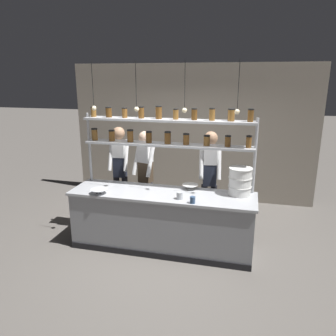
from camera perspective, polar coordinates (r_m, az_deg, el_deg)
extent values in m
plane|color=#5B5651|center=(5.39, -1.01, -13.54)|extent=(40.00, 40.00, 0.00)
cube|color=#9E9384|center=(7.14, 3.94, 6.13)|extent=(5.24, 0.12, 2.90)
cube|color=gray|center=(5.19, -1.03, -9.30)|extent=(2.78, 0.72, 0.88)
cube|color=#ADAFB5|center=(5.01, -1.06, -4.53)|extent=(2.84, 0.76, 0.04)
cube|color=black|center=(5.06, -2.12, -15.00)|extent=(2.78, 0.03, 0.10)
cylinder|color=#ADAFB5|center=(5.73, -13.22, -0.96)|extent=(0.04, 0.04, 2.06)
cylinder|color=#ADAFB5|center=(5.13, 14.55, -3.04)|extent=(0.04, 0.04, 2.06)
cube|color=#ADAFB5|center=(5.13, -0.14, 4.07)|extent=(2.68, 0.28, 0.04)
cylinder|color=brown|center=(5.53, -12.66, 5.67)|extent=(0.10, 0.10, 0.17)
cylinder|color=black|center=(5.52, -12.72, 6.66)|extent=(0.10, 0.10, 0.02)
cylinder|color=brown|center=(5.41, -9.75, 5.51)|extent=(0.10, 0.10, 0.16)
cylinder|color=black|center=(5.39, -9.79, 6.45)|extent=(0.10, 0.10, 0.02)
cylinder|color=brown|center=(5.29, -6.58, 5.50)|extent=(0.10, 0.10, 0.18)
cylinder|color=black|center=(5.27, -6.62, 6.55)|extent=(0.10, 0.10, 0.02)
cylinder|color=#513314|center=(5.19, -3.36, 5.30)|extent=(0.10, 0.10, 0.16)
cylinder|color=black|center=(5.17, -3.38, 6.29)|extent=(0.10, 0.10, 0.02)
cylinder|color=brown|center=(5.11, -0.07, 5.21)|extent=(0.10, 0.10, 0.17)
cylinder|color=black|center=(5.09, -0.07, 6.26)|extent=(0.10, 0.10, 0.02)
cylinder|color=brown|center=(5.04, 3.18, 4.95)|extent=(0.09, 0.09, 0.15)
cylinder|color=black|center=(5.03, 3.20, 5.91)|extent=(0.10, 0.10, 0.02)
cylinder|color=brown|center=(5.00, 6.77, 4.69)|extent=(0.10, 0.10, 0.14)
cylinder|color=black|center=(4.98, 6.80, 5.60)|extent=(0.10, 0.10, 0.02)
cylinder|color=brown|center=(4.97, 10.37, 4.53)|extent=(0.09, 0.09, 0.15)
cylinder|color=black|center=(4.95, 10.42, 5.50)|extent=(0.09, 0.09, 0.02)
cylinder|color=brown|center=(4.96, 13.89, 4.36)|extent=(0.08, 0.08, 0.16)
cylinder|color=black|center=(4.94, 13.96, 5.38)|extent=(0.08, 0.08, 0.02)
cube|color=#ADAFB5|center=(5.06, -0.14, 8.31)|extent=(2.68, 0.28, 0.04)
cylinder|color=brown|center=(5.48, -12.84, 9.44)|extent=(0.09, 0.09, 0.14)
cylinder|color=black|center=(5.47, -12.89, 10.30)|extent=(0.09, 0.09, 0.02)
cylinder|color=#513314|center=(5.37, -10.29, 9.47)|extent=(0.10, 0.10, 0.15)
cylinder|color=black|center=(5.36, -10.33, 10.35)|extent=(0.10, 0.10, 0.02)
cylinder|color=brown|center=(5.26, -7.56, 9.43)|extent=(0.08, 0.08, 0.14)
cylinder|color=black|center=(5.26, -7.59, 10.31)|extent=(0.09, 0.09, 0.02)
cylinder|color=brown|center=(5.17, -4.68, 9.53)|extent=(0.09, 0.09, 0.16)
cylinder|color=black|center=(5.16, -4.70, 10.55)|extent=(0.09, 0.09, 0.02)
cylinder|color=brown|center=(5.08, -1.63, 9.56)|extent=(0.10, 0.10, 0.18)
cylinder|color=black|center=(5.08, -1.64, 10.68)|extent=(0.10, 0.10, 0.02)
cylinder|color=brown|center=(5.02, 1.36, 9.28)|extent=(0.08, 0.08, 0.14)
cylinder|color=black|center=(5.01, 1.37, 10.21)|extent=(0.08, 0.08, 0.02)
cylinder|color=#513314|center=(4.97, 4.60, 9.24)|extent=(0.09, 0.09, 0.16)
cylinder|color=black|center=(4.96, 4.62, 10.25)|extent=(0.09, 0.09, 0.02)
cylinder|color=brown|center=(4.93, 7.68, 9.15)|extent=(0.09, 0.09, 0.17)
cylinder|color=black|center=(4.92, 7.72, 10.22)|extent=(0.09, 0.09, 0.02)
cylinder|color=brown|center=(4.91, 10.94, 8.96)|extent=(0.10, 0.10, 0.16)
cylinder|color=black|center=(4.90, 11.00, 10.02)|extent=(0.10, 0.10, 0.02)
cylinder|color=brown|center=(4.90, 14.20, 8.79)|extent=(0.09, 0.09, 0.17)
cylinder|color=black|center=(4.89, 14.27, 9.87)|extent=(0.09, 0.09, 0.02)
cylinder|color=black|center=(6.26, -8.85, -5.13)|extent=(0.11, 0.11, 0.85)
cylinder|color=black|center=(6.22, -7.44, -5.23)|extent=(0.11, 0.11, 0.85)
cube|color=#232838|center=(6.05, -8.37, 0.23)|extent=(0.23, 0.19, 0.37)
cube|color=white|center=(5.97, -8.50, 3.33)|extent=(0.23, 0.20, 0.30)
sphere|color=#A37A5B|center=(5.92, -8.61, 6.01)|extent=(0.22, 0.22, 0.22)
cylinder|color=white|center=(5.98, -9.96, 2.27)|extent=(0.09, 0.26, 0.56)
cylinder|color=white|center=(5.89, -7.29, 2.18)|extent=(0.09, 0.26, 0.56)
cylinder|color=black|center=(5.98, -4.47, -6.09)|extent=(0.11, 0.11, 0.84)
cylinder|color=black|center=(5.90, -3.16, -6.38)|extent=(0.11, 0.11, 0.84)
cube|color=#473828|center=(5.74, -3.93, -0.68)|extent=(0.26, 0.22, 0.36)
cube|color=white|center=(5.66, -3.99, 2.53)|extent=(0.26, 0.23, 0.30)
sphere|color=beige|center=(5.60, -4.04, 5.30)|extent=(0.22, 0.22, 0.22)
cylinder|color=white|center=(5.71, -5.52, 1.57)|extent=(0.13, 0.26, 0.55)
cylinder|color=white|center=(5.55, -3.06, 1.22)|extent=(0.13, 0.26, 0.55)
cylinder|color=black|center=(5.75, 6.25, -6.96)|extent=(0.11, 0.11, 0.85)
cylinder|color=black|center=(5.76, 7.85, -6.99)|extent=(0.11, 0.11, 0.85)
cube|color=#232838|center=(5.55, 7.26, -1.14)|extent=(0.24, 0.20, 0.37)
cube|color=white|center=(5.46, 7.38, 2.24)|extent=(0.25, 0.21, 0.30)
sphere|color=#A37A5B|center=(5.40, 7.49, 5.17)|extent=(0.23, 0.23, 0.23)
cylinder|color=white|center=(5.42, 5.84, 1.06)|extent=(0.11, 0.27, 0.56)
cylinder|color=white|center=(5.43, 8.90, 0.99)|extent=(0.11, 0.27, 0.56)
cylinder|color=white|center=(5.02, 12.34, -3.87)|extent=(0.33, 0.33, 0.13)
cylinder|color=silver|center=(4.99, 12.39, -3.12)|extent=(0.35, 0.35, 0.01)
cylinder|color=white|center=(4.97, 12.44, -2.36)|extent=(0.33, 0.33, 0.13)
cylinder|color=silver|center=(4.95, 12.48, -1.60)|extent=(0.35, 0.35, 0.01)
cylinder|color=white|center=(4.93, 12.53, -0.83)|extent=(0.33, 0.33, 0.13)
cylinder|color=silver|center=(4.91, 12.58, -0.05)|extent=(0.35, 0.35, 0.01)
cylinder|color=silver|center=(5.07, -11.88, -4.32)|extent=(0.12, 0.12, 0.01)
cone|color=silver|center=(5.06, -11.90, -4.00)|extent=(0.26, 0.26, 0.07)
cylinder|color=silver|center=(5.18, 3.89, -3.58)|extent=(0.11, 0.11, 0.01)
cone|color=silver|center=(5.17, 3.90, -3.27)|extent=(0.26, 0.26, 0.07)
cylinder|color=#334C70|center=(4.60, 4.30, -5.57)|extent=(0.07, 0.07, 0.10)
cylinder|color=#B2B7BC|center=(4.74, 2.03, -4.83)|extent=(0.09, 0.09, 0.11)
cylinder|color=black|center=(5.08, -13.00, 13.93)|extent=(0.01, 0.01, 0.68)
sphere|color=#F9E5B2|center=(5.10, -12.76, 10.14)|extent=(0.07, 0.07, 0.07)
cylinder|color=black|center=(4.81, -5.60, 14.17)|extent=(0.01, 0.01, 0.68)
sphere|color=#F9E5B2|center=(4.84, -5.49, 10.16)|extent=(0.07, 0.07, 0.07)
cylinder|color=black|center=(4.63, 2.95, 14.16)|extent=(0.01, 0.01, 0.68)
sphere|color=#F9E5B2|center=(4.65, 2.89, 9.99)|extent=(0.07, 0.07, 0.07)
cylinder|color=black|center=(4.54, 12.19, 13.81)|extent=(0.01, 0.01, 0.68)
sphere|color=#F9E5B2|center=(4.57, 11.95, 9.58)|extent=(0.07, 0.07, 0.07)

